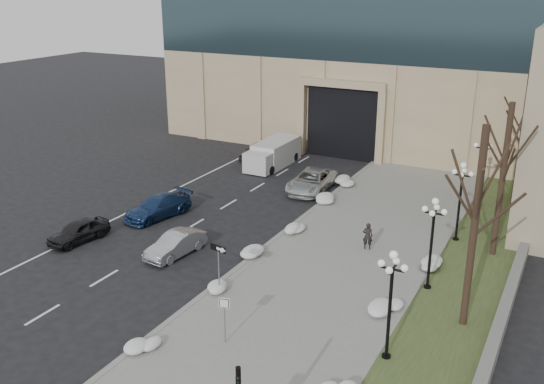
{
  "coord_description": "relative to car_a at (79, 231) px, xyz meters",
  "views": [
    {
      "loc": [
        13.87,
        -14.33,
        14.4
      ],
      "look_at": [
        -0.47,
        12.85,
        3.5
      ],
      "focal_mm": 40.0,
      "sensor_mm": 36.0,
      "label": 1
    }
  ],
  "objects": [
    {
      "name": "snow_clump_e",
      "position": [
        10.51,
        7.04,
        -0.33
      ],
      "size": [
        1.1,
        1.6,
        0.36
      ],
      "primitive_type": "ellipsoid",
      "color": "white",
      "rests_on": "sidewalk"
    },
    {
      "name": "car_b",
      "position": [
        6.07,
        1.1,
        -0.0
      ],
      "size": [
        1.77,
        3.96,
        1.26
      ],
      "primitive_type": "imported",
      "rotation": [
        0.0,
        0.0,
        -0.12
      ],
      "color": "#9A9BA1",
      "rests_on": "ground"
    },
    {
      "name": "tree_mid",
      "position": [
        21.46,
        9.16,
        4.87
      ],
      "size": [
        3.2,
        3.2,
        8.5
      ],
      "color": "black",
      "rests_on": "ground"
    },
    {
      "name": "snow_clump_f",
      "position": [
        10.18,
        12.24,
        -0.33
      ],
      "size": [
        1.1,
        1.6,
        0.36
      ],
      "primitive_type": "ellipsoid",
      "color": "white",
      "rests_on": "sidewalk"
    },
    {
      "name": "car_e",
      "position": [
        0.86,
        19.51,
        0.04
      ],
      "size": [
        1.63,
        3.97,
        1.35
      ],
      "primitive_type": "imported",
      "rotation": [
        0.0,
        0.0,
        0.01
      ],
      "color": "#303035",
      "rests_on": "ground"
    },
    {
      "name": "snow_clump_b",
      "position": [
        10.23,
        -6.75,
        -0.33
      ],
      "size": [
        1.1,
        1.6,
        0.36
      ],
      "primitive_type": "ellipsoid",
      "color": "white",
      "rests_on": "sidewalk"
    },
    {
      "name": "snow_clump_j",
      "position": [
        18.77,
        5.95,
        -0.33
      ],
      "size": [
        1.1,
        1.6,
        0.36
      ],
      "primitive_type": "ellipsoid",
      "color": "white",
      "rests_on": "sidewalk"
    },
    {
      "name": "curb",
      "position": [
        9.96,
        5.16,
        -0.56
      ],
      "size": [
        0.3,
        40.0,
        0.14
      ],
      "primitive_type": "cube",
      "color": "gray",
      "rests_on": "ground"
    },
    {
      "name": "car_d",
      "position": [
        8.24,
        14.32,
        0.11
      ],
      "size": [
        2.79,
        5.47,
        1.48
      ],
      "primitive_type": "imported",
      "rotation": [
        0.0,
        0.0,
        0.06
      ],
      "color": "silver",
      "rests_on": "ground"
    },
    {
      "name": "lamppost_b",
      "position": [
        19.26,
        3.66,
        2.44
      ],
      "size": [
        1.18,
        1.18,
        4.76
      ],
      "color": "black",
      "rests_on": "ground"
    },
    {
      "name": "lamppost_d",
      "position": [
        19.26,
        16.66,
        2.44
      ],
      "size": [
        1.18,
        1.18,
        4.76
      ],
      "color": "black",
      "rests_on": "ground"
    },
    {
      "name": "lamppost_a",
      "position": [
        19.26,
        -2.84,
        2.44
      ],
      "size": [
        1.18,
        1.18,
        4.76
      ],
      "color": "black",
      "rests_on": "ground"
    },
    {
      "name": "stone_wall",
      "position": [
        22.96,
        7.16,
        -0.28
      ],
      "size": [
        0.5,
        30.0,
        0.7
      ],
      "primitive_type": "cube",
      "color": "slate",
      "rests_on": "ground"
    },
    {
      "name": "tree_far",
      "position": [
        21.46,
        17.16,
        5.52
      ],
      "size": [
        3.2,
        3.2,
        9.5
      ],
      "color": "black",
      "rests_on": "ground"
    },
    {
      "name": "grass_strip",
      "position": [
        20.96,
        5.16,
        -0.58
      ],
      "size": [
        4.0,
        40.0,
        0.1
      ],
      "primitive_type": "cube",
      "color": "#384924",
      "rests_on": "ground"
    },
    {
      "name": "one_way_sign",
      "position": [
        10.76,
        -1.64,
        1.55
      ],
      "size": [
        0.99,
        0.34,
        2.65
      ],
      "rotation": [
        0.0,
        0.0,
        -0.17
      ],
      "color": "slate",
      "rests_on": "ground"
    },
    {
      "name": "lamppost_c",
      "position": [
        19.26,
        10.16,
        2.44
      ],
      "size": [
        1.18,
        1.18,
        4.76
      ],
      "color": "black",
      "rests_on": "ground"
    },
    {
      "name": "pedestrian",
      "position": [
        15.16,
        6.52,
        0.26
      ],
      "size": [
        0.65,
        0.52,
        1.55
      ],
      "primitive_type": "imported",
      "rotation": [
        0.0,
        0.0,
        3.43
      ],
      "color": "black",
      "rests_on": "sidewalk"
    },
    {
      "name": "box_truck",
      "position": [
        2.97,
        18.45,
        0.32
      ],
      "size": [
        2.22,
        6.2,
        1.97
      ],
      "rotation": [
        0.0,
        0.0,
        -0.0
      ],
      "color": "silver",
      "rests_on": "ground"
    },
    {
      "name": "snow_clump_g",
      "position": [
        10.07,
        16.22,
        -0.33
      ],
      "size": [
        1.1,
        1.6,
        0.36
      ],
      "primitive_type": "ellipsoid",
      "color": "white",
      "rests_on": "sidewalk"
    },
    {
      "name": "snow_clump_d",
      "position": [
        10.08,
        2.47,
        -0.33
      ],
      "size": [
        1.1,
        1.6,
        0.36
      ],
      "primitive_type": "ellipsoid",
      "color": "white",
      "rests_on": "sidewalk"
    },
    {
      "name": "keep_sign",
      "position": [
        13.03,
        -4.97,
        0.97
      ],
      "size": [
        0.46,
        0.16,
        2.19
      ],
      "rotation": [
        0.0,
        0.0,
        0.25
      ],
      "color": "slate",
      "rests_on": "ground"
    },
    {
      "name": "car_c",
      "position": [
        1.69,
        5.15,
        0.04
      ],
      "size": [
        2.91,
        4.98,
        1.36
      ],
      "primitive_type": "imported",
      "rotation": [
        0.0,
        0.0,
        -0.23
      ],
      "color": "navy",
      "rests_on": "ground"
    },
    {
      "name": "ground",
      "position": [
        10.96,
        -8.84,
        -0.63
      ],
      "size": [
        160.0,
        160.0,
        0.0
      ],
      "primitive_type": "plane",
      "color": "black",
      "rests_on": "ground"
    },
    {
      "name": "sidewalk",
      "position": [
        14.46,
        5.16,
        -0.57
      ],
      "size": [
        9.0,
        40.0,
        0.12
      ],
      "primitive_type": "cube",
      "color": "gray",
      "rests_on": "ground"
    },
    {
      "name": "car_a",
      "position": [
        0.0,
        0.0,
        0.0
      ],
      "size": [
        2.07,
        3.91,
        1.27
      ],
      "primitive_type": "imported",
      "rotation": [
        0.0,
        0.0,
        -0.16
      ],
      "color": "black",
      "rests_on": "ground"
    },
    {
      "name": "snow_clump_c",
      "position": [
        10.57,
        -1.73,
        -0.33
      ],
      "size": [
        1.1,
        1.6,
        0.36
      ],
      "primitive_type": "ellipsoid",
      "color": "white",
      "rests_on": "sidewalk"
    },
    {
      "name": "snow_clump_i",
      "position": [
        18.34,
        0.65,
        -0.33
      ],
      "size": [
        1.1,
        1.6,
        0.36
      ],
      "primitive_type": "ellipsoid",
      "color": "white",
      "rests_on": "sidewalk"
    },
    {
      "name": "tree_near",
      "position": [
        21.46,
        1.16,
        5.19
      ],
      "size": [
        3.2,
        3.2,
        9.0
      ],
      "color": "black",
      "rests_on": "ground"
    }
  ]
}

